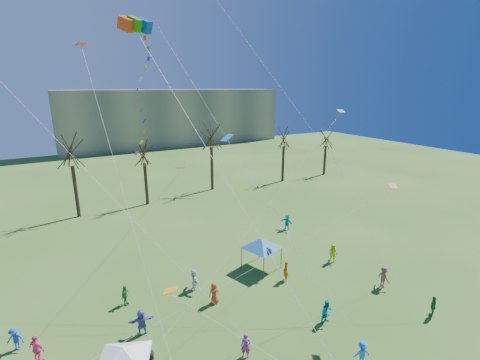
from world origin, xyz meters
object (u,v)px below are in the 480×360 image
distant_building (174,117)px  big_box_kite (147,98)px  canopy_tent_blue (262,243)px  canopy_tent_white (123,354)px

distant_building → big_box_kite: (-26.28, -73.31, 7.73)m
big_box_kite → canopy_tent_blue: (10.19, 3.80, -12.75)m
distant_building → canopy_tent_blue: (-16.10, -69.51, -5.02)m
distant_building → canopy_tent_white: 82.02m
distant_building → canopy_tent_white: distant_building is taller
distant_building → canopy_tent_blue: size_ratio=16.13×
distant_building → canopy_tent_white: size_ratio=17.71×
distant_building → canopy_tent_white: (-29.31, -76.43, -5.17)m
canopy_tent_white → big_box_kite: bearing=45.8°
canopy_tent_white → canopy_tent_blue: canopy_tent_blue is taller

